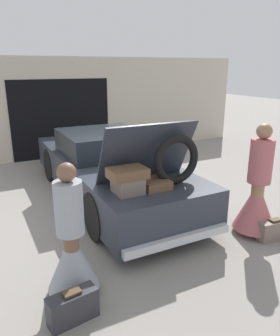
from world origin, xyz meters
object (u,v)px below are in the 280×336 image
person_left (72,250)px  person_right (257,196)px  suitcase_beside_left_person (73,307)px  suitcase_beside_right_person (274,230)px  car (109,169)px

person_left → person_right: person_right is taller
suitcase_beside_left_person → suitcase_beside_right_person: (3.19, 0.25, -0.01)m
suitcase_beside_left_person → person_right: bearing=10.0°
car → suitcase_beside_right_person: size_ratio=9.56×
suitcase_beside_left_person → car: bearing=61.5°
car → person_left: bearing=-120.1°
person_left → suitcase_beside_right_person: size_ratio=3.00×
car → suitcase_beside_right_person: bearing=-59.9°
suitcase_beside_left_person → suitcase_beside_right_person: 3.20m
person_left → car: bearing=155.3°
car → person_left: size_ratio=3.18×
person_right → suitcase_beside_right_person: bearing=-165.7°
suitcase_beside_right_person → person_left: bearing=176.4°
person_left → person_right: size_ratio=0.90×
person_left → person_right: (2.94, 0.11, 0.06)m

